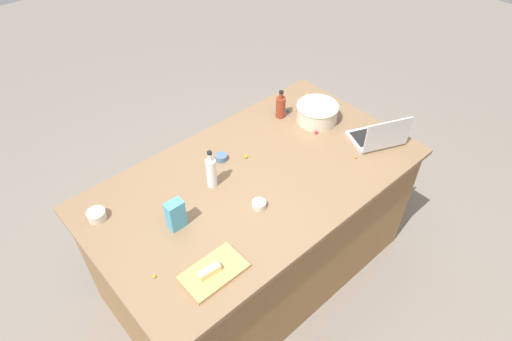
# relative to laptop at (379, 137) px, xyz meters

# --- Properties ---
(ground_plane) EXTENTS (12.00, 12.00, 0.00)m
(ground_plane) POSITION_rel_laptop_xyz_m (0.78, -0.28, -0.95)
(ground_plane) COLOR slate
(island_counter) EXTENTS (1.95, 1.11, 0.90)m
(island_counter) POSITION_rel_laptop_xyz_m (0.78, -0.28, -0.50)
(island_counter) COLOR olive
(island_counter) RESTS_ON ground
(laptop) EXTENTS (0.37, 0.33, 0.22)m
(laptop) POSITION_rel_laptop_xyz_m (0.00, 0.00, 0.00)
(laptop) COLOR #B7B7BC
(laptop) RESTS_ON island_counter
(mixing_bowl_large) EXTENTS (0.28, 0.28, 0.12)m
(mixing_bowl_large) POSITION_rel_laptop_xyz_m (0.11, -0.42, 0.02)
(mixing_bowl_large) COLOR beige
(mixing_bowl_large) RESTS_ON island_counter
(bottle_vinegar) EXTENTS (0.06, 0.06, 0.24)m
(bottle_vinegar) POSITION_rel_laptop_xyz_m (1.01, -0.40, 0.05)
(bottle_vinegar) COLOR white
(bottle_vinegar) RESTS_ON island_counter
(bottle_soy) EXTENTS (0.06, 0.06, 0.20)m
(bottle_soy) POSITION_rel_laptop_xyz_m (0.26, -0.61, 0.03)
(bottle_soy) COLOR maroon
(bottle_soy) RESTS_ON island_counter
(cutting_board) EXTENTS (0.31, 0.18, 0.02)m
(cutting_board) POSITION_rel_laptop_xyz_m (1.36, 0.07, -0.04)
(cutting_board) COLOR tan
(cutting_board) RESTS_ON island_counter
(butter_stick_left) EXTENTS (0.11, 0.05, 0.04)m
(butter_stick_left) POSITION_rel_laptop_xyz_m (1.39, 0.07, -0.01)
(butter_stick_left) COLOR #F4E58C
(butter_stick_left) RESTS_ON cutting_board
(ramekin_small) EXTENTS (0.08, 0.08, 0.04)m
(ramekin_small) POSITION_rel_laptop_xyz_m (0.92, -0.10, -0.03)
(ramekin_small) COLOR beige
(ramekin_small) RESTS_ON island_counter
(ramekin_medium) EXTENTS (0.07, 0.07, 0.04)m
(ramekin_medium) POSITION_rel_laptop_xyz_m (0.84, -0.53, -0.03)
(ramekin_medium) COLOR slate
(ramekin_medium) RESTS_ON island_counter
(ramekin_wide) EXTENTS (0.10, 0.10, 0.05)m
(ramekin_wide) POSITION_rel_laptop_xyz_m (1.61, -0.60, -0.02)
(ramekin_wide) COLOR beige
(ramekin_wide) RESTS_ON island_counter
(candy_bag) EXTENTS (0.09, 0.06, 0.17)m
(candy_bag) POSITION_rel_laptop_xyz_m (1.32, -0.27, 0.04)
(candy_bag) COLOR #4CA5CC
(candy_bag) RESTS_ON island_counter
(candy_0) EXTENTS (0.02, 0.02, 0.02)m
(candy_0) POSITION_rel_laptop_xyz_m (-0.05, -0.66, -0.04)
(candy_0) COLOR yellow
(candy_0) RESTS_ON island_counter
(candy_1) EXTENTS (0.02, 0.02, 0.02)m
(candy_1) POSITION_rel_laptop_xyz_m (0.22, -0.32, -0.04)
(candy_1) COLOR red
(candy_1) RESTS_ON island_counter
(candy_2) EXTENTS (0.02, 0.02, 0.02)m
(candy_2) POSITION_rel_laptop_xyz_m (0.72, -0.44, -0.04)
(candy_2) COLOR yellow
(candy_2) RESTS_ON island_counter
(candy_3) EXTENTS (0.02, 0.02, 0.02)m
(candy_3) POSITION_rel_laptop_xyz_m (0.22, 0.00, -0.04)
(candy_3) COLOR orange
(candy_3) RESTS_ON island_counter
(candy_4) EXTENTS (0.02, 0.02, 0.02)m
(candy_4) POSITION_rel_laptop_xyz_m (0.19, -0.62, -0.04)
(candy_4) COLOR blue
(candy_4) RESTS_ON island_counter
(candy_5) EXTENTS (0.02, 0.02, 0.02)m
(candy_5) POSITION_rel_laptop_xyz_m (1.58, -0.09, -0.04)
(candy_5) COLOR yellow
(candy_5) RESTS_ON island_counter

